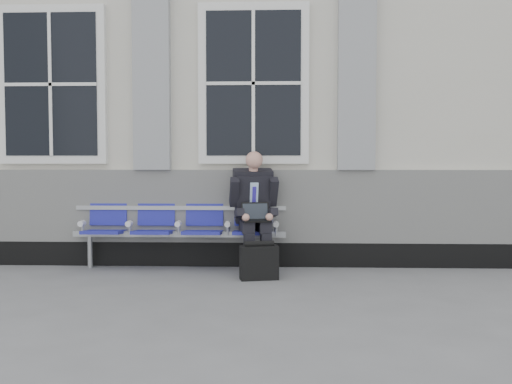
{
  "coord_description": "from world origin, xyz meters",
  "views": [
    {
      "loc": [
        0.65,
        -5.55,
        1.29
      ],
      "look_at": [
        0.4,
        0.9,
        0.96
      ],
      "focal_mm": 40.0,
      "sensor_mm": 36.0,
      "label": 1
    }
  ],
  "objects": [
    {
      "name": "ground",
      "position": [
        0.0,
        0.0,
        0.0
      ],
      "size": [
        70.0,
        70.0,
        0.0
      ],
      "primitive_type": "plane",
      "color": "slate",
      "rests_on": "ground"
    },
    {
      "name": "station_building",
      "position": [
        -0.02,
        3.47,
        2.22
      ],
      "size": [
        14.4,
        4.4,
        4.49
      ],
      "color": "beige",
      "rests_on": "ground"
    },
    {
      "name": "bench",
      "position": [
        -0.55,
        1.32,
        0.55
      ],
      "size": [
        2.6,
        0.47,
        0.91
      ],
      "color": "#9EA0A3",
      "rests_on": "ground"
    },
    {
      "name": "businessman",
      "position": [
        0.37,
        1.19,
        0.77
      ],
      "size": [
        0.61,
        0.81,
        1.42
      ],
      "color": "black",
      "rests_on": "ground"
    },
    {
      "name": "briefcase",
      "position": [
        0.44,
        0.67,
        0.2
      ],
      "size": [
        0.44,
        0.26,
        0.43
      ],
      "color": "black",
      "rests_on": "ground"
    }
  ]
}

